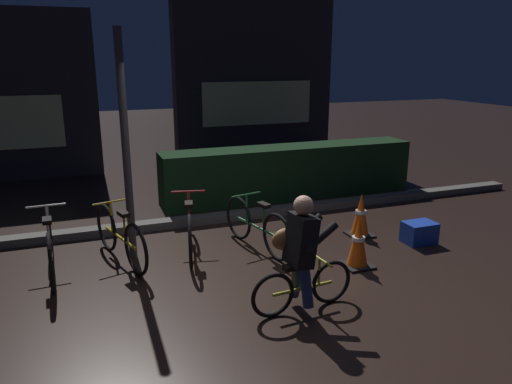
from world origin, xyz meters
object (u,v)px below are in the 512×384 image
Objects in this scene: parked_bike_center_right at (190,226)px; street_post at (126,149)px; traffic_cone_far at (361,216)px; cyclist at (300,253)px; parked_bike_left_mid at (50,245)px; blue_crate at (419,233)px; parked_bike_center_left at (120,237)px; traffic_cone_near at (358,243)px; parked_bike_right_mid at (257,226)px.

street_post is at bearing 97.33° from parked_bike_center_right.
parked_bike_center_right is 2.51m from traffic_cone_far.
cyclist is (1.46, -2.03, -0.82)m from street_post.
street_post is at bearing -84.22° from parked_bike_left_mid.
parked_bike_left_mid is 3.89× the size of blue_crate.
parked_bike_center_left is 1.26× the size of cyclist.
parked_bike_left_mid is (-0.98, -0.15, -1.10)m from street_post.
parked_bike_left_mid is at bearing 171.22° from blue_crate.
parked_bike_left_mid is at bearing 76.55° from parked_bike_center_left.
parked_bike_center_left reaches higher than traffic_cone_near.
traffic_cone_far is at bearing 56.29° from traffic_cone_near.
traffic_cone_near is 1.02× the size of traffic_cone_far.
parked_bike_left_mid is 1.03× the size of parked_bike_center_right.
traffic_cone_near is (2.61, -1.30, -1.14)m from street_post.
traffic_cone_far is (4.23, -0.21, -0.05)m from parked_bike_left_mid.
parked_bike_center_left reaches higher than blue_crate.
parked_bike_right_mid is at bearing 134.74° from traffic_cone_near.
parked_bike_left_mid is 0.83m from parked_bike_center_left.
parked_bike_left_mid is at bearing 72.97° from parked_bike_right_mid.
parked_bike_center_right reaches higher than parked_bike_center_left.
parked_bike_center_right is 1.07× the size of parked_bike_right_mid.
parked_bike_center_left is 0.91m from parked_bike_center_right.
traffic_cone_near is (0.98, -0.99, -0.02)m from parked_bike_right_mid.
parked_bike_center_left is at bearing 70.02° from parked_bike_right_mid.
street_post is 1.13m from parked_bike_center_left.
parked_bike_right_mid is at bearing 165.24° from blue_crate.
parked_bike_right_mid reaches higher than blue_crate.
parked_bike_right_mid is (0.88, -0.24, -0.02)m from parked_bike_center_right.
parked_bike_center_left is 2.41× the size of traffic_cone_near.
parked_bike_right_mid is 2.36× the size of traffic_cone_near.
street_post is 2.63m from cyclist.
parked_bike_right_mid reaches higher than traffic_cone_near.
traffic_cone_near is at bearing -148.80° from parked_bike_right_mid.
traffic_cone_far is (0.63, 0.94, -0.01)m from traffic_cone_near.
traffic_cone_near is (1.86, -1.24, -0.04)m from parked_bike_center_right.
traffic_cone_far is 0.52× the size of cyclist.
parked_bike_left_mid reaches higher than blue_crate.
street_post is at bearing -72.25° from parked_bike_center_left.
blue_crate is at bearing -118.30° from parked_bike_right_mid.
cyclist is (2.44, -1.88, 0.27)m from parked_bike_left_mid.
cyclist reaches higher than parked_bike_left_mid.
parked_bike_center_left is (0.83, 0.04, -0.02)m from parked_bike_left_mid.
parked_bike_left_mid reaches higher than parked_bike_center_left.
traffic_cone_near is 1.49× the size of blue_crate.
parked_bike_center_right is at bearing 104.46° from cyclist.
parked_bike_right_mid is at bearing -10.71° from street_post.
parked_bike_right_mid is 1.24× the size of cyclist.
traffic_cone_far is (3.40, -0.25, -0.03)m from parked_bike_center_left.
parked_bike_center_left is 2.45× the size of traffic_cone_far.
parked_bike_center_right reaches higher than parked_bike_right_mid.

